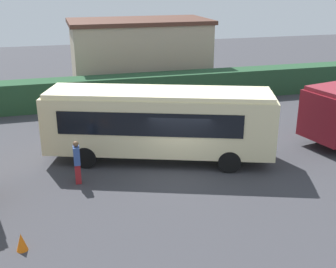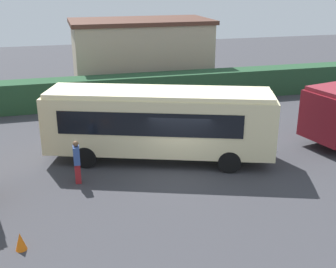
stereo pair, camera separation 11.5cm
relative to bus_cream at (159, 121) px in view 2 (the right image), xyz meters
name	(u,v)px [view 2 (the right image)]	position (x,y,z in m)	size (l,w,h in m)	color
ground_plane	(178,170)	(0.49, -1.42, -1.92)	(79.53, 79.53, 0.00)	#38383D
bus_cream	(159,121)	(0.00, 0.00, 0.00)	(10.61, 5.89, 3.35)	beige
person_right	(77,161)	(-3.87, -1.48, -0.93)	(0.28, 0.47, 1.87)	maroon
hedge_row	(132,90)	(0.49, 9.78, -0.96)	(51.77, 1.72, 1.91)	#23472C
depot_building	(141,53)	(2.15, 14.57, 0.65)	(10.54, 5.70, 5.12)	tan
traffic_cone	(21,241)	(-5.95, -5.82, -1.62)	(0.36, 0.36, 0.60)	orange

